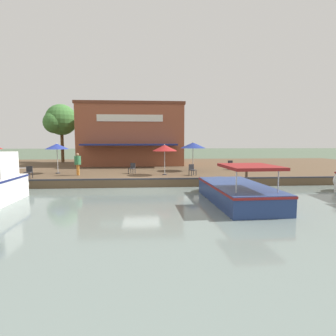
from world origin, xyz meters
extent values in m
plane|color=#4C5B47|center=(0.00, 0.00, 0.00)|extent=(220.00, 220.00, 0.00)
cube|color=brown|center=(-11.00, 0.00, 0.30)|extent=(22.00, 56.00, 0.60)
cube|color=#2D2D33|center=(-0.10, 0.00, 0.65)|extent=(0.20, 50.40, 0.10)
cube|color=brown|center=(-13.38, -1.35, 3.83)|extent=(7.40, 11.21, 6.45)
cube|color=brown|center=(-13.38, -1.35, 7.20)|extent=(7.55, 11.43, 0.30)
cube|color=navy|center=(-8.78, -1.35, 2.90)|extent=(1.80, 9.53, 0.16)
cube|color=silver|center=(-9.64, -1.35, 5.60)|extent=(0.08, 6.73, 0.70)
cylinder|color=#B7B7B7|center=(-5.38, 4.46, 1.77)|extent=(0.06, 0.06, 2.35)
cylinder|color=#2D2D33|center=(-5.38, 4.46, 0.63)|extent=(0.36, 0.36, 0.06)
cone|color=navy|center=(-5.38, 4.46, 2.87)|extent=(2.29, 2.29, 0.51)
cone|color=yellow|center=(-5.38, 4.46, 2.89)|extent=(1.42, 1.42, 0.41)
sphere|color=yellow|center=(-5.38, 4.46, 3.12)|extent=(0.08, 0.08, 0.08)
cylinder|color=#B7B7B7|center=(-2.64, 1.77, 1.69)|extent=(0.06, 0.06, 2.18)
cylinder|color=#2D2D33|center=(-2.64, 1.77, 0.63)|extent=(0.36, 0.36, 0.06)
cone|color=maroon|center=(-2.64, 1.77, 2.71)|extent=(1.97, 1.97, 0.48)
cone|color=white|center=(-2.64, 1.77, 2.73)|extent=(1.22, 1.22, 0.38)
sphere|color=white|center=(-2.64, 1.77, 2.94)|extent=(0.08, 0.08, 0.08)
cylinder|color=#B7B7B7|center=(-4.20, -6.89, 1.74)|extent=(0.06, 0.06, 2.28)
cylinder|color=#2D2D33|center=(-4.20, -6.89, 0.63)|extent=(0.36, 0.36, 0.06)
cone|color=navy|center=(-4.20, -6.89, 2.81)|extent=(1.85, 1.85, 0.45)
cone|color=white|center=(-4.20, -6.89, 2.83)|extent=(1.15, 1.15, 0.36)
sphere|color=white|center=(-4.20, -6.89, 3.04)|extent=(0.08, 0.08, 0.08)
cube|color=#2D2D33|center=(-3.42, -0.75, 0.81)|extent=(0.05, 0.05, 0.42)
cube|color=#2D2D33|center=(-3.58, -1.11, 0.81)|extent=(0.05, 0.05, 0.42)
cube|color=#2D2D33|center=(-3.78, -0.59, 0.81)|extent=(0.05, 0.05, 0.42)
cube|color=#2D2D33|center=(-3.94, -0.95, 0.81)|extent=(0.05, 0.05, 0.42)
cube|color=#2D2D33|center=(-3.68, -0.85, 1.03)|extent=(0.58, 0.58, 0.05)
cube|color=#2D2D33|center=(-3.86, -0.77, 1.25)|extent=(0.21, 0.42, 0.40)
cube|color=#2D2D33|center=(-1.14, -7.78, 0.81)|extent=(0.04, 0.04, 0.42)
cube|color=#2D2D33|center=(-1.16, -8.18, 0.81)|extent=(0.04, 0.04, 0.42)
cube|color=#2D2D33|center=(-1.54, -7.76, 0.81)|extent=(0.04, 0.04, 0.42)
cube|color=#2D2D33|center=(-1.56, -8.16, 0.81)|extent=(0.04, 0.04, 0.42)
cube|color=#2D2D33|center=(-1.35, -7.97, 1.03)|extent=(0.46, 0.46, 0.05)
cube|color=#2D2D33|center=(-1.55, -7.96, 1.25)|extent=(0.06, 0.44, 0.40)
cube|color=#2D2D33|center=(-5.72, 8.25, 0.81)|extent=(0.04, 0.04, 0.42)
cube|color=#2D2D33|center=(-5.76, 7.86, 0.81)|extent=(0.04, 0.04, 0.42)
cube|color=#2D2D33|center=(-6.11, 8.30, 0.81)|extent=(0.04, 0.04, 0.42)
cube|color=#2D2D33|center=(-6.16, 7.90, 0.81)|extent=(0.04, 0.04, 0.42)
cube|color=#2D2D33|center=(-5.94, 8.08, 1.03)|extent=(0.49, 0.49, 0.05)
cube|color=#2D2D33|center=(-6.14, 8.10, 1.25)|extent=(0.09, 0.44, 0.40)
cube|color=#2D2D33|center=(-2.00, 4.14, 0.81)|extent=(0.05, 0.05, 0.42)
cube|color=#2D2D33|center=(-1.87, 3.77, 0.81)|extent=(0.05, 0.05, 0.42)
cube|color=#2D2D33|center=(-2.38, 4.01, 0.81)|extent=(0.05, 0.05, 0.42)
cube|color=#2D2D33|center=(-2.25, 3.63, 0.81)|extent=(0.05, 0.05, 0.42)
cube|color=#2D2D33|center=(-2.12, 3.89, 1.03)|extent=(0.56, 0.56, 0.05)
cube|color=#2D2D33|center=(-2.31, 3.82, 1.25)|extent=(0.18, 0.43, 0.40)
cylinder|color=orange|center=(-2.79, -4.86, 1.02)|extent=(0.13, 0.13, 0.83)
cylinder|color=orange|center=(-2.91, -4.99, 1.02)|extent=(0.13, 0.13, 0.83)
cylinder|color=#337547|center=(-2.85, -4.93, 1.76)|extent=(0.49, 0.49, 0.66)
sphere|color=#9E7051|center=(-2.85, -4.93, 2.21)|extent=(0.23, 0.23, 0.23)
cube|color=navy|center=(4.80, 5.06, 0.55)|extent=(6.07, 2.86, 0.93)
ellipsoid|color=navy|center=(1.81, 4.96, 0.55)|extent=(2.20, 2.60, 0.93)
cube|color=maroon|center=(4.80, 5.06, 0.93)|extent=(6.14, 2.91, 0.10)
cube|color=maroon|center=(6.21, 5.11, 2.05)|extent=(2.73, 2.35, 0.14)
cylinder|color=silver|center=(6.97, 6.07, 1.53)|extent=(0.05, 0.05, 1.04)
cylinder|color=silver|center=(7.04, 4.21, 1.53)|extent=(0.05, 0.05, 1.04)
ellipsoid|color=white|center=(2.22, -7.33, 0.72)|extent=(1.77, 1.81, 1.28)
cylinder|color=silver|center=(2.02, -7.33, 1.66)|extent=(0.08, 1.49, 0.04)
cylinder|color=#473323|center=(-0.35, 7.47, 0.96)|extent=(0.18, 0.18, 0.72)
cylinder|color=#2D2D33|center=(-0.35, 7.47, 1.34)|extent=(0.22, 0.22, 0.04)
cylinder|color=brown|center=(-16.43, -10.39, 2.55)|extent=(0.39, 0.39, 3.90)
sphere|color=#427A38|center=(-16.43, -10.39, 5.94)|extent=(3.84, 3.84, 3.84)
sphere|color=#427A38|center=(-15.66, -10.96, 5.55)|extent=(2.69, 2.69, 2.69)
camera|label=1|loc=(17.67, 0.56, 3.17)|focal=28.00mm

